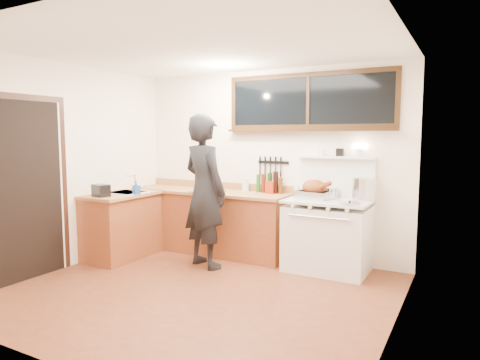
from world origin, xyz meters
The scene contains 20 objects.
ground_plane centered at (0.00, 0.00, -0.01)m, with size 4.00×3.50×0.02m, color #5F2C19.
room_shell centered at (0.00, 0.00, 1.65)m, with size 4.10×3.60×2.65m.
counter_back centered at (-0.80, 1.45, 0.45)m, with size 2.44×0.64×1.00m.
counter_left centered at (-1.70, 0.62, 0.45)m, with size 0.64×1.09×0.90m.
sink_unit centered at (-1.68, 0.70, 0.85)m, with size 0.50×0.45×0.37m.
vintage_stove centered at (1.00, 1.41, 0.47)m, with size 1.02×0.74×1.59m.
back_window centered at (0.60, 1.72, 2.06)m, with size 2.32×0.13×0.77m.
left_doorway centered at (-1.99, -0.55, 1.09)m, with size 0.02×1.04×2.17m.
knife_strip centered at (0.08, 1.73, 1.31)m, with size 0.46×0.03×0.28m.
man centered at (-0.45, 0.82, 0.98)m, with size 0.83×0.69×1.96m.
soap_bottle centered at (-1.43, 0.63, 0.99)m, with size 0.10×0.10×0.18m.
toaster centered at (-1.70, 0.26, 0.98)m, with size 0.26×0.21×0.16m.
cutting_board centered at (-0.71, 1.29, 0.95)m, with size 0.44×0.33×0.14m.
roast_turkey centered at (0.82, 1.40, 1.00)m, with size 0.47×0.38×0.24m.
stockpot centered at (1.40, 1.60, 1.04)m, with size 0.37×0.37×0.28m.
saucepan centered at (0.97, 1.63, 0.96)m, with size 0.19×0.30×0.13m.
pot_lid centered at (1.32, 1.19, 0.91)m, with size 0.27×0.27×0.04m.
coffee_tin centered at (0.12, 1.57, 0.98)m, with size 0.12×0.10×0.17m.
pitcher centered at (-0.30, 1.65, 0.99)m, with size 0.11×0.11×0.19m.
bottle_cluster centered at (0.09, 1.63, 1.03)m, with size 0.40×0.07×0.30m.
Camera 1 is at (2.55, -3.74, 1.70)m, focal length 32.00 mm.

